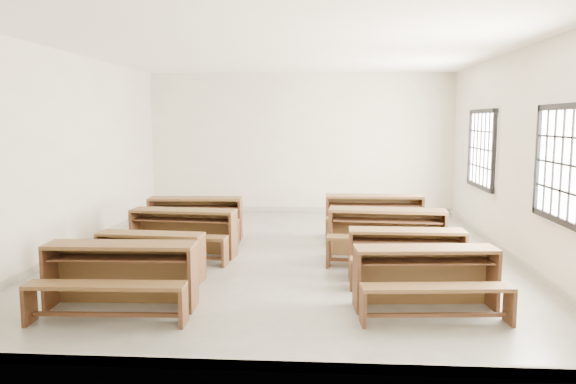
# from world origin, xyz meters

# --- Properties ---
(room) EXTENTS (8.50, 8.50, 3.20)m
(room) POSITION_xyz_m (0.09, 0.00, 2.14)
(room) COLOR gray
(room) RESTS_ON ground
(desk_set_0) EXTENTS (1.71, 0.93, 0.75)m
(desk_set_0) POSITION_xyz_m (-1.71, -2.79, 0.44)
(desk_set_0) COLOR brown
(desk_set_0) RESTS_ON ground
(desk_set_1) EXTENTS (1.48, 0.86, 0.64)m
(desk_set_1) POSITION_xyz_m (-1.73, -1.64, 0.37)
(desk_set_1) COLOR brown
(desk_set_1) RESTS_ON ground
(desk_set_2) EXTENTS (1.71, 0.99, 0.74)m
(desk_set_2) POSITION_xyz_m (-1.63, -0.29, 0.43)
(desk_set_2) COLOR brown
(desk_set_2) RESTS_ON ground
(desk_set_3) EXTENTS (1.71, 0.95, 0.75)m
(desk_set_3) POSITION_xyz_m (-1.74, 1.02, 0.44)
(desk_set_3) COLOR brown
(desk_set_3) RESTS_ON ground
(desk_set_4) EXTENTS (1.65, 0.96, 0.71)m
(desk_set_4) POSITION_xyz_m (1.72, -2.58, 0.42)
(desk_set_4) COLOR brown
(desk_set_4) RESTS_ON ground
(desk_set_5) EXTENTS (1.53, 0.80, 0.69)m
(desk_set_5) POSITION_xyz_m (1.68, -1.42, 0.40)
(desk_set_5) COLOR brown
(desk_set_5) RESTS_ON ground
(desk_set_6) EXTENTS (1.82, 1.04, 0.79)m
(desk_set_6) POSITION_xyz_m (1.53, -0.33, 0.46)
(desk_set_6) COLOR brown
(desk_set_6) RESTS_ON ground
(desk_set_7) EXTENTS (1.76, 0.93, 0.78)m
(desk_set_7) POSITION_xyz_m (1.47, 1.29, 0.46)
(desk_set_7) COLOR brown
(desk_set_7) RESTS_ON ground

